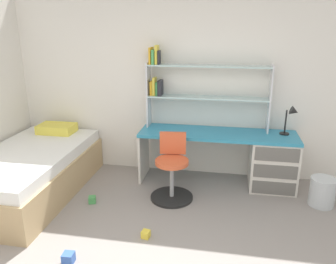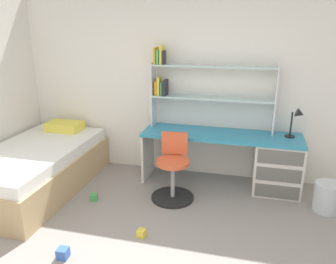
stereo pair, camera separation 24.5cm
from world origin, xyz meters
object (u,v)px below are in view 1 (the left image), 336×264
at_px(waste_bin, 322,192).
at_px(toy_block_blue_1, 68,258).
at_px(desk_lamp, 292,116).
at_px(bed_platform, 30,172).
at_px(swivel_chair, 172,174).
at_px(bookshelf_hutch, 194,83).
at_px(toy_block_green_2, 92,200).
at_px(desk, 258,158).
at_px(toy_block_yellow_0, 146,234).

relative_size(waste_bin, toy_block_blue_1, 3.49).
xyz_separation_m(desk_lamp, bed_platform, (-3.16, -0.76, -0.68)).
height_order(desk_lamp, bed_platform, desk_lamp).
xyz_separation_m(desk_lamp, swivel_chair, (-1.41, -0.56, -0.64)).
height_order(bookshelf_hutch, bed_platform, bookshelf_hutch).
bearing_deg(swivel_chair, bed_platform, -173.34).
height_order(swivel_chair, toy_block_green_2, swivel_chair).
xyz_separation_m(desk, toy_block_yellow_0, (-1.16, -1.37, -0.35)).
bearing_deg(bookshelf_hutch, desk_lamp, -5.33).
bearing_deg(desk_lamp, toy_block_blue_1, -138.09).
distance_m(bookshelf_hutch, toy_block_green_2, 1.93).
height_order(bookshelf_hutch, swivel_chair, bookshelf_hutch).
distance_m(bookshelf_hutch, swivel_chair, 1.21).
xyz_separation_m(desk, toy_block_blue_1, (-1.75, -1.85, -0.34)).
height_order(desk, toy_block_yellow_0, desk).
xyz_separation_m(desk, bookshelf_hutch, (-0.87, 0.16, 0.91)).
bearing_deg(waste_bin, desk_lamp, 130.02).
xyz_separation_m(bookshelf_hutch, bed_platform, (-1.93, -0.88, -1.02)).
height_order(toy_block_blue_1, toy_block_green_2, toy_block_blue_1).
bearing_deg(desk, toy_block_blue_1, -133.39).
height_order(desk_lamp, swivel_chair, desk_lamp).
bearing_deg(toy_block_blue_1, desk_lamp, 41.91).
bearing_deg(desk_lamp, bookshelf_hutch, 174.67).
bearing_deg(desk, waste_bin, -27.52).
bearing_deg(bed_platform, waste_bin, 5.45).
distance_m(desk, desk_lamp, 0.68).
distance_m(desk, waste_bin, 0.85).
bearing_deg(toy_block_yellow_0, toy_block_green_2, 145.27).
bearing_deg(desk_lamp, swivel_chair, -158.45).
bearing_deg(bed_platform, swivel_chair, 6.66).
distance_m(desk, toy_block_green_2, 2.15).
bearing_deg(desk_lamp, desk, -172.52).
xyz_separation_m(swivel_chair, toy_block_green_2, (-0.91, -0.31, -0.28)).
relative_size(waste_bin, toy_block_green_2, 4.15).
bearing_deg(desk, toy_block_green_2, -157.29).
relative_size(desk_lamp, swivel_chair, 0.48).
height_order(desk, toy_block_blue_1, desk).
relative_size(bed_platform, toy_block_yellow_0, 26.24).
bearing_deg(bed_platform, desk_lamp, 13.53).
relative_size(swivel_chair, toy_block_yellow_0, 10.37).
xyz_separation_m(toy_block_blue_1, toy_block_green_2, (-0.20, 1.03, -0.01)).
height_order(bed_platform, toy_block_yellow_0, bed_platform).
xyz_separation_m(toy_block_yellow_0, toy_block_blue_1, (-0.59, -0.48, 0.01)).
relative_size(bookshelf_hutch, toy_block_blue_1, 16.38).
bearing_deg(waste_bin, bookshelf_hutch, 161.27).
bearing_deg(swivel_chair, toy_block_green_2, -161.25).
xyz_separation_m(bookshelf_hutch, toy_block_yellow_0, (-0.29, -1.53, -1.27)).
height_order(bed_platform, toy_block_green_2, bed_platform).
bearing_deg(toy_block_yellow_0, toy_block_blue_1, -140.75).
bearing_deg(desk, bookshelf_hutch, 169.36).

